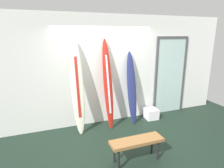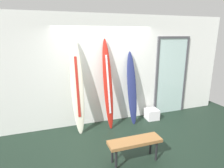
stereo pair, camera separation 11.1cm
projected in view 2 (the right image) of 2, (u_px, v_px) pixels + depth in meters
name	position (u px, v px, depth m)	size (l,w,h in m)	color
ground	(121.00, 145.00, 4.13)	(8.00, 8.00, 0.04)	black
wall_back	(104.00, 70.00, 4.96)	(7.20, 0.20, 2.80)	white
surfboard_ivory	(77.00, 87.00, 4.44)	(0.29, 0.49, 2.23)	silver
surfboard_crimson	(108.00, 84.00, 4.69)	(0.24, 0.51, 2.21)	#B11F16
surfboard_navy	(132.00, 89.00, 4.95)	(0.26, 0.47, 1.88)	navy
display_block_left	(152.00, 114.00, 5.32)	(0.35, 0.35, 0.28)	white
glass_door	(171.00, 75.00, 5.54)	(1.03, 0.06, 2.25)	silver
bench	(135.00, 143.00, 3.47)	(1.00, 0.30, 0.44)	olive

